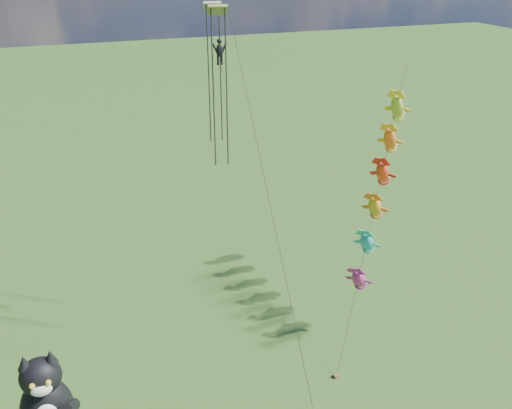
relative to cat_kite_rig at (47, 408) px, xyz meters
name	(u,v)px	position (x,y,z in m)	size (l,w,h in m)	color
cat_kite_rig	(47,408)	(0.00, 0.00, 0.00)	(2.68, 4.23, 11.01)	brown
fish_windsock_rig	(379,190)	(23.29, 11.93, 1.83)	(11.06, 11.68, 17.84)	brown
parafoil_rig	(222,64)	(11.47, 10.93, 11.75)	(2.05, 17.52, 27.46)	brown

